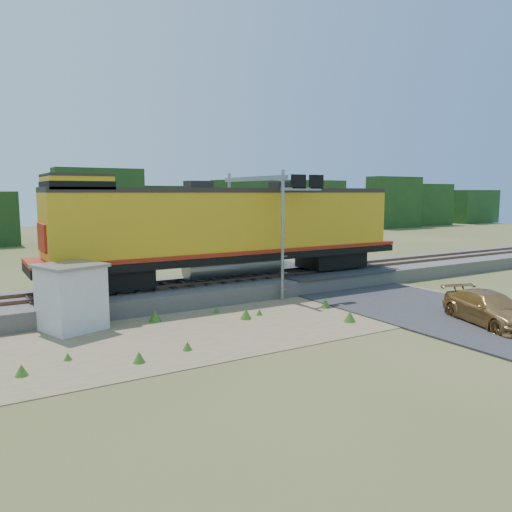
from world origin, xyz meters
TOP-DOWN VIEW (x-y plane):
  - ground at (0.00, 0.00)m, footprint 140.00×140.00m
  - ballast at (0.00, 6.00)m, footprint 70.00×5.00m
  - rails at (0.00, 6.00)m, footprint 70.00×1.54m
  - dirt_shoulder at (-2.00, 0.50)m, footprint 26.00×8.00m
  - road at (7.00, 0.74)m, footprint 7.00×66.00m
  - tree_line_north at (0.00, 38.00)m, footprint 130.00×3.00m
  - weed_clumps at (-3.50, 0.10)m, footprint 15.00×6.20m
  - locomotive at (0.80, 6.00)m, footprint 20.36×3.11m
  - shed at (-7.81, 3.00)m, footprint 2.84×2.84m
  - signal_gantry at (2.62, 5.35)m, footprint 2.58×6.20m
  - car at (7.03, -5.01)m, footprint 3.23×5.01m

SIDE VIEW (x-z plane):
  - ground at x=0.00m, z-range 0.00..0.00m
  - weed_clumps at x=-3.50m, z-range -0.28..0.28m
  - dirt_shoulder at x=-2.00m, z-range 0.00..0.03m
  - road at x=7.00m, z-range -0.34..0.52m
  - ballast at x=0.00m, z-range 0.00..0.80m
  - car at x=7.03m, z-range 0.00..1.35m
  - rails at x=0.00m, z-range 0.80..0.96m
  - shed at x=-7.81m, z-range 0.02..2.66m
  - tree_line_north at x=0.00m, z-range -0.18..6.32m
  - locomotive at x=0.80m, z-range 0.93..6.18m
  - signal_gantry at x=2.62m, z-range 1.66..8.17m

